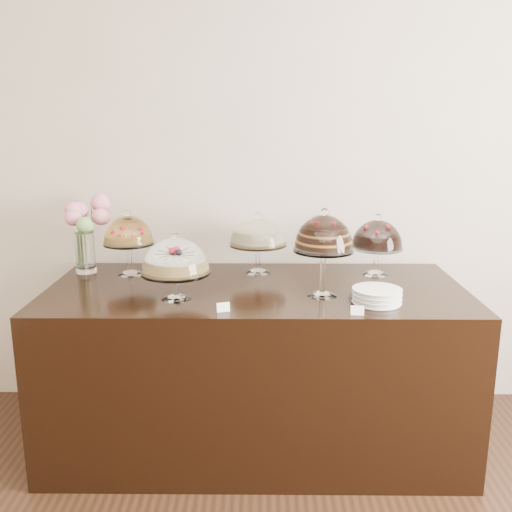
{
  "coord_description": "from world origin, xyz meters",
  "views": [
    {
      "loc": [
        -0.28,
        -0.45,
        1.77
      ],
      "look_at": [
        -0.31,
        2.4,
        1.08
      ],
      "focal_mm": 40.0,
      "sensor_mm": 36.0,
      "label": 1
    }
  ],
  "objects_px": {
    "cake_stand_cheesecake": "(258,234)",
    "cake_stand_choco_layer": "(324,236)",
    "flower_vase": "(86,226)",
    "cake_stand_dark_choco": "(377,237)",
    "cake_stand_fruit_tart": "(128,233)",
    "display_counter": "(256,365)",
    "plate_stack": "(377,296)",
    "cake_stand_sugar_sponge": "(175,259)"
  },
  "relations": [
    {
      "from": "cake_stand_dark_choco",
      "to": "cake_stand_cheesecake",
      "type": "bearing_deg",
      "value": 176.98
    },
    {
      "from": "cake_stand_cheesecake",
      "to": "flower_vase",
      "type": "height_order",
      "value": "flower_vase"
    },
    {
      "from": "cake_stand_choco_layer",
      "to": "cake_stand_cheesecake",
      "type": "xyz_separation_m",
      "value": [
        -0.33,
        0.44,
        -0.08
      ]
    },
    {
      "from": "cake_stand_cheesecake",
      "to": "plate_stack",
      "type": "distance_m",
      "value": 0.83
    },
    {
      "from": "cake_stand_fruit_tart",
      "to": "cake_stand_sugar_sponge",
      "type": "bearing_deg",
      "value": -53.81
    },
    {
      "from": "cake_stand_sugar_sponge",
      "to": "cake_stand_dark_choco",
      "type": "xyz_separation_m",
      "value": [
        1.07,
        0.46,
        0.01
      ]
    },
    {
      "from": "cake_stand_dark_choco",
      "to": "plate_stack",
      "type": "relative_size",
      "value": 1.52
    },
    {
      "from": "display_counter",
      "to": "cake_stand_choco_layer",
      "type": "height_order",
      "value": "cake_stand_choco_layer"
    },
    {
      "from": "cake_stand_sugar_sponge",
      "to": "plate_stack",
      "type": "relative_size",
      "value": 1.49
    },
    {
      "from": "display_counter",
      "to": "cake_stand_sugar_sponge",
      "type": "xyz_separation_m",
      "value": [
        -0.39,
        -0.21,
        0.65
      ]
    },
    {
      "from": "cake_stand_sugar_sponge",
      "to": "plate_stack",
      "type": "xyz_separation_m",
      "value": [
        0.98,
        -0.06,
        -0.17
      ]
    },
    {
      "from": "display_counter",
      "to": "cake_stand_dark_choco",
      "type": "xyz_separation_m",
      "value": [
        0.68,
        0.25,
        0.67
      ]
    },
    {
      "from": "cake_stand_dark_choco",
      "to": "cake_stand_fruit_tart",
      "type": "xyz_separation_m",
      "value": [
        -1.41,
        -0.01,
        0.02
      ]
    },
    {
      "from": "flower_vase",
      "to": "cake_stand_dark_choco",
      "type": "bearing_deg",
      "value": -1.51
    },
    {
      "from": "plate_stack",
      "to": "display_counter",
      "type": "bearing_deg",
      "value": 154.92
    },
    {
      "from": "cake_stand_choco_layer",
      "to": "cake_stand_cheesecake",
      "type": "bearing_deg",
      "value": 126.38
    },
    {
      "from": "cake_stand_choco_layer",
      "to": "cake_stand_cheesecake",
      "type": "distance_m",
      "value": 0.56
    },
    {
      "from": "cake_stand_cheesecake",
      "to": "flower_vase",
      "type": "distance_m",
      "value": 0.99
    },
    {
      "from": "cake_stand_choco_layer",
      "to": "plate_stack",
      "type": "bearing_deg",
      "value": -25.34
    },
    {
      "from": "cake_stand_cheesecake",
      "to": "flower_vase",
      "type": "bearing_deg",
      "value": 179.52
    },
    {
      "from": "display_counter",
      "to": "cake_stand_choco_layer",
      "type": "distance_m",
      "value": 0.84
    },
    {
      "from": "cake_stand_choco_layer",
      "to": "cake_stand_dark_choco",
      "type": "xyz_separation_m",
      "value": [
        0.35,
        0.41,
        -0.09
      ]
    },
    {
      "from": "display_counter",
      "to": "plate_stack",
      "type": "xyz_separation_m",
      "value": [
        0.59,
        -0.27,
        0.49
      ]
    },
    {
      "from": "display_counter",
      "to": "cake_stand_cheesecake",
      "type": "relative_size",
      "value": 6.18
    },
    {
      "from": "display_counter",
      "to": "cake_stand_fruit_tart",
      "type": "distance_m",
      "value": 1.03
    },
    {
      "from": "cake_stand_cheesecake",
      "to": "cake_stand_fruit_tart",
      "type": "xyz_separation_m",
      "value": [
        -0.73,
        -0.05,
        0.01
      ]
    },
    {
      "from": "display_counter",
      "to": "cake_stand_fruit_tart",
      "type": "height_order",
      "value": "cake_stand_fruit_tart"
    },
    {
      "from": "cake_stand_cheesecake",
      "to": "cake_stand_dark_choco",
      "type": "xyz_separation_m",
      "value": [
        0.67,
        -0.04,
        -0.01
      ]
    },
    {
      "from": "cake_stand_cheesecake",
      "to": "display_counter",
      "type": "bearing_deg",
      "value": -91.48
    },
    {
      "from": "cake_stand_choco_layer",
      "to": "cake_stand_fruit_tart",
      "type": "relative_size",
      "value": 1.19
    },
    {
      "from": "cake_stand_sugar_sponge",
      "to": "flower_vase",
      "type": "bearing_deg",
      "value": 139.03
    },
    {
      "from": "flower_vase",
      "to": "plate_stack",
      "type": "height_order",
      "value": "flower_vase"
    },
    {
      "from": "cake_stand_fruit_tart",
      "to": "flower_vase",
      "type": "relative_size",
      "value": 0.84
    },
    {
      "from": "display_counter",
      "to": "cake_stand_cheesecake",
      "type": "distance_m",
      "value": 0.74
    },
    {
      "from": "display_counter",
      "to": "cake_stand_fruit_tart",
      "type": "relative_size",
      "value": 5.85
    },
    {
      "from": "cake_stand_cheesecake",
      "to": "cake_stand_choco_layer",
      "type": "bearing_deg",
      "value": -53.62
    },
    {
      "from": "display_counter",
      "to": "plate_stack",
      "type": "distance_m",
      "value": 0.81
    },
    {
      "from": "cake_stand_choco_layer",
      "to": "plate_stack",
      "type": "distance_m",
      "value": 0.39
    },
    {
      "from": "cake_stand_sugar_sponge",
      "to": "flower_vase",
      "type": "xyz_separation_m",
      "value": [
        -0.59,
        0.51,
        0.07
      ]
    },
    {
      "from": "cake_stand_sugar_sponge",
      "to": "plate_stack",
      "type": "distance_m",
      "value": 0.99
    },
    {
      "from": "cake_stand_sugar_sponge",
      "to": "cake_stand_dark_choco",
      "type": "bearing_deg",
      "value": 23.39
    },
    {
      "from": "cake_stand_cheesecake",
      "to": "plate_stack",
      "type": "relative_size",
      "value": 1.55
    }
  ]
}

